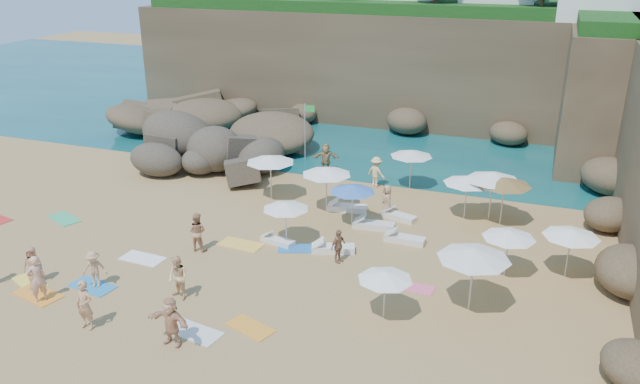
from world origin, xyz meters
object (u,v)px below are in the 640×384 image
(person_stand_3, at_px, (338,246))
(person_stand_5, at_px, (326,157))
(person_stand_4, at_px, (387,200))
(person_stand_6, at_px, (37,279))
(parasol_0, at_px, (270,159))
(rock_outcrop, at_px, (209,170))
(lounger_0, at_px, (347,208))
(person_stand_2, at_px, (376,172))
(person_stand_1, at_px, (197,232))
(flag_pole, at_px, (306,124))
(parasol_1, at_px, (327,171))
(parasol_2, at_px, (411,153))

(person_stand_3, relative_size, person_stand_5, 0.86)
(person_stand_4, relative_size, person_stand_6, 0.84)
(parasol_0, distance_m, person_stand_3, 8.02)
(person_stand_4, bearing_deg, rock_outcrop, -136.74)
(lounger_0, xyz_separation_m, person_stand_2, (0.43, 3.78, 0.71))
(lounger_0, relative_size, person_stand_5, 1.14)
(person_stand_2, distance_m, person_stand_4, 3.93)
(parasol_0, bearing_deg, person_stand_1, -94.34)
(person_stand_3, bearing_deg, parasol_0, 66.88)
(parasol_0, bearing_deg, person_stand_2, 37.35)
(lounger_0, distance_m, person_stand_2, 3.87)
(flag_pole, bearing_deg, parasol_1, -61.71)
(flag_pole, distance_m, person_stand_6, 19.52)
(person_stand_2, height_order, person_stand_5, person_stand_2)
(parasol_2, bearing_deg, person_stand_5, 170.15)
(rock_outcrop, bearing_deg, parasol_0, -27.14)
(person_stand_1, relative_size, person_stand_4, 1.10)
(parasol_1, height_order, parasol_2, parasol_1)
(lounger_0, distance_m, person_stand_6, 14.68)
(parasol_0, height_order, parasol_1, parasol_0)
(flag_pole, distance_m, parasol_1, 8.44)
(rock_outcrop, relative_size, parasol_0, 2.89)
(rock_outcrop, xyz_separation_m, person_stand_6, (1.53, -15.14, 0.94))
(lounger_0, relative_size, person_stand_3, 1.33)
(person_stand_1, height_order, person_stand_5, person_stand_1)
(parasol_1, height_order, person_stand_2, parasol_1)
(parasol_2, height_order, person_stand_1, parasol_2)
(person_stand_1, xyz_separation_m, person_stand_6, (-3.36, -5.77, 0.06))
(parasol_0, distance_m, person_stand_2, 6.07)
(flag_pole, relative_size, person_stand_6, 1.88)
(rock_outcrop, xyz_separation_m, person_stand_1, (4.88, -9.37, 0.87))
(lounger_0, xyz_separation_m, person_stand_1, (-4.78, -6.42, 0.72))
(person_stand_1, bearing_deg, person_stand_6, 57.28)
(rock_outcrop, relative_size, person_stand_5, 4.26)
(lounger_0, relative_size, person_stand_2, 1.14)
(lounger_0, bearing_deg, parasol_2, 54.45)
(parasol_2, height_order, person_stand_3, parasol_2)
(person_stand_5, bearing_deg, person_stand_3, -85.31)
(parasol_0, distance_m, person_stand_1, 6.76)
(flag_pole, xyz_separation_m, parasol_0, (0.69, -6.84, -0.04))
(person_stand_2, relative_size, person_stand_6, 0.92)
(parasol_0, bearing_deg, person_stand_6, -107.31)
(parasol_2, distance_m, person_stand_1, 12.84)
(person_stand_4, bearing_deg, parasol_0, -123.48)
(person_stand_1, distance_m, person_stand_2, 11.45)
(person_stand_3, bearing_deg, person_stand_1, 121.43)
(person_stand_1, relative_size, person_stand_2, 1.01)
(parasol_0, distance_m, parasol_2, 7.69)
(rock_outcrop, relative_size, parasol_2, 3.18)
(parasol_1, relative_size, person_stand_3, 1.67)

